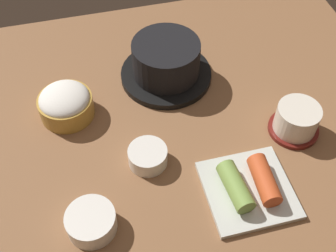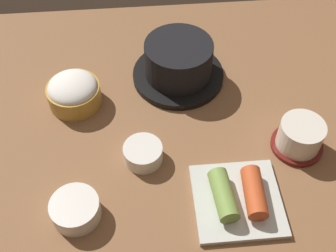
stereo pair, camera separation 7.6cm
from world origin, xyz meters
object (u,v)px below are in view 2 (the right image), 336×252
(kimchi_plate, at_px, (238,197))
(banchan_cup_center, at_px, (143,153))
(side_bowl_near, at_px, (75,209))
(stone_pot, at_px, (178,63))
(rice_bowl, at_px, (74,92))
(tea_cup_with_saucer, at_px, (300,136))

(kimchi_plate, bearing_deg, banchan_cup_center, 146.09)
(banchan_cup_center, xyz_separation_m, side_bowl_near, (-0.11, -0.10, 0.00))
(stone_pot, bearing_deg, rice_bowl, -165.99)
(tea_cup_with_saucer, bearing_deg, stone_pot, 134.91)
(tea_cup_with_saucer, distance_m, banchan_cup_center, 0.28)
(side_bowl_near, bearing_deg, rice_bowl, 93.04)
(tea_cup_with_saucer, relative_size, kimchi_plate, 0.66)
(rice_bowl, xyz_separation_m, kimchi_plate, (0.27, -0.24, -0.01))
(stone_pot, height_order, banchan_cup_center, stone_pot)
(rice_bowl, distance_m, tea_cup_with_saucer, 0.43)
(rice_bowl, relative_size, side_bowl_near, 1.30)
(tea_cup_with_saucer, bearing_deg, kimchi_plate, -141.51)
(rice_bowl, bearing_deg, tea_cup_with_saucer, -19.66)
(stone_pot, distance_m, kimchi_plate, 0.30)
(stone_pot, xyz_separation_m, kimchi_plate, (0.07, -0.30, -0.03))
(stone_pot, relative_size, side_bowl_near, 2.36)
(rice_bowl, height_order, banchan_cup_center, rice_bowl)
(banchan_cup_center, bearing_deg, side_bowl_near, -138.11)
(kimchi_plate, height_order, side_bowl_near, kimchi_plate)
(tea_cup_with_saucer, xyz_separation_m, banchan_cup_center, (-0.28, -0.00, -0.01))
(banchan_cup_center, bearing_deg, rice_bowl, 130.54)
(banchan_cup_center, height_order, kimchi_plate, kimchi_plate)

